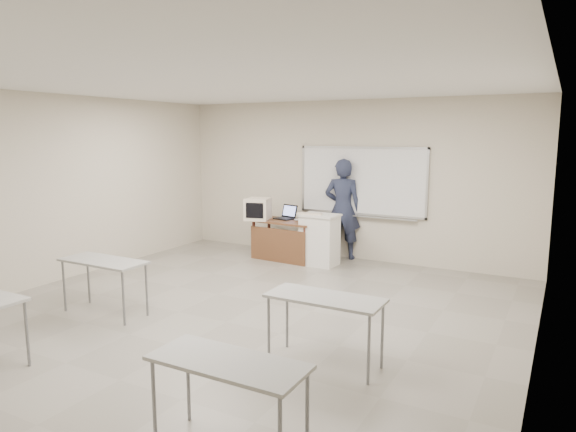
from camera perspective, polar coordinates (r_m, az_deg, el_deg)
The scene contains 10 objects.
floor at distance 6.71m, azimuth -6.88°, elevation -11.66°, with size 7.00×8.00×0.01m, color gray.
whiteboard at distance 9.70m, azimuth 8.20°, elevation 3.76°, with size 2.48×0.10×1.31m.
student_desks at distance 5.51m, azimuth -15.29°, elevation -9.15°, with size 4.40×2.20×0.73m.
instructor_desk at distance 9.66m, azimuth -0.54°, elevation -1.95°, with size 1.27×0.63×0.75m.
podium at distance 9.34m, azimuth 3.52°, elevation -2.63°, with size 0.67×0.49×0.94m.
crt_monitor at distance 9.85m, azimuth -3.38°, elevation 0.81°, with size 0.44×0.49×0.42m.
laptop at distance 9.89m, azimuth -0.29°, elevation 0.03°, with size 0.36×0.33×0.26m.
mouse at distance 9.66m, azimuth 0.96°, elevation -0.43°, with size 0.10×0.07×0.04m, color #B2B5BB.
keyboard at distance 9.22m, azimuth 2.39°, elevation 0.24°, with size 0.45×0.15×0.02m, color beige.
presenter at distance 9.82m, azimuth 6.09°, elevation 0.79°, with size 0.70×0.46×1.92m, color black.
Camera 1 is at (3.68, -5.09, 2.36)m, focal length 32.00 mm.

